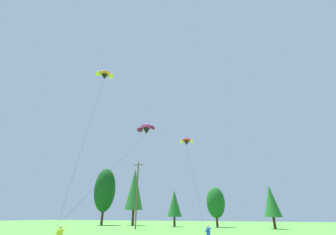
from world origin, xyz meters
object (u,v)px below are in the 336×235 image
object	(u,v)px
parafoil_kite_mid_red_yellow	(187,142)
parafoil_kite_far_orange	(105,75)
parafoil_kite_high_magenta	(146,129)
kite_flyer_mid	(208,234)
utility_pole	(137,193)

from	to	relation	value
parafoil_kite_mid_red_yellow	parafoil_kite_far_orange	size ratio (longest dim) A/B	0.57
parafoil_kite_high_magenta	parafoil_kite_mid_red_yellow	size ratio (longest dim) A/B	0.95
kite_flyer_mid	parafoil_kite_far_orange	world-z (taller)	parafoil_kite_far_orange
utility_pole	parafoil_kite_mid_red_yellow	size ratio (longest dim) A/B	1.13
parafoil_kite_high_magenta	parafoil_kite_mid_red_yellow	bearing A→B (deg)	76.65
parafoil_kite_high_magenta	parafoil_kite_far_orange	distance (m)	11.29
utility_pole	parafoil_kite_mid_red_yellow	distance (m)	19.15
parafoil_kite_high_magenta	parafoil_kite_far_orange	xyz separation A→B (m)	(-6.86, -0.17, 8.96)
parafoil_kite_high_magenta	utility_pole	bearing A→B (deg)	121.61
utility_pole	parafoil_kite_far_orange	size ratio (longest dim) A/B	0.64
utility_pole	parafoil_kite_high_magenta	distance (m)	24.03
kite_flyer_mid	utility_pole	bearing A→B (deg)	131.95
utility_pole	parafoil_kite_far_orange	xyz separation A→B (m)	(5.45, -20.16, 14.07)
kite_flyer_mid	parafoil_kite_far_orange	bearing A→B (deg)	174.26
utility_pole	kite_flyer_mid	size ratio (longest dim) A/B	7.54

